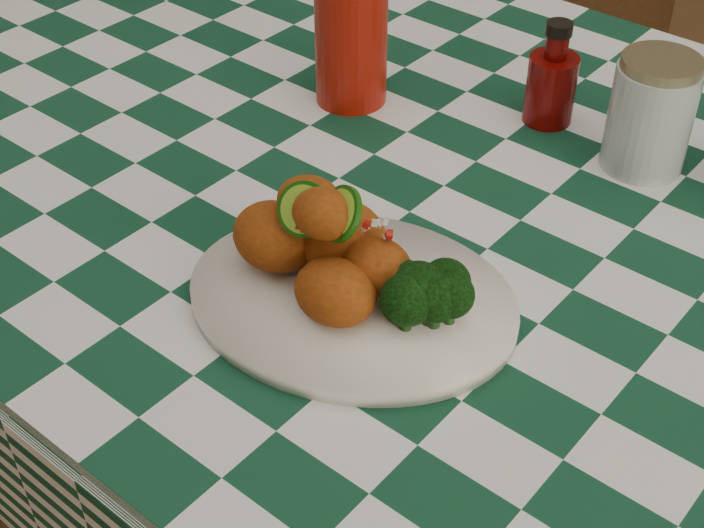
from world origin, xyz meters
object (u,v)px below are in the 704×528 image
Objects in this scene: dining_table at (427,416)px; ketchup_bottle at (553,73)px; plate at (352,300)px; wooden_chair_left at (537,107)px; fried_chicken_pile at (331,239)px; mason_jar at (651,114)px; red_tumbler at (351,43)px.

ketchup_bottle is at bearing 85.82° from dining_table.
plate is 1.07m from wooden_chair_left.
ketchup_bottle is (-0.04, 0.43, 0.06)m from plate.
ketchup_bottle is (-0.01, 0.43, -0.01)m from fried_chicken_pile.
plate is 0.07m from fried_chicken_pile.
ketchup_bottle is at bearing 173.26° from mason_jar.
plate is (0.05, -0.23, 0.40)m from dining_table.
fried_chicken_pile is 0.39m from red_tumbler.
fried_chicken_pile is (0.03, -0.23, 0.47)m from dining_table.
plate reaches higher than dining_table.
red_tumbler is (-0.23, 0.31, 0.01)m from fried_chicken_pile.
wooden_chair_left reaches higher than dining_table.
fried_chicken_pile reaches higher than plate.
red_tumbler is 0.17× the size of wooden_chair_left.
red_tumbler is at bearing 129.87° from plate.
plate is 1.91× the size of fried_chicken_pile.
mason_jar is at bearing 72.93° from fried_chicken_pile.
dining_table is 0.52m from red_tumbler.
wooden_chair_left reaches higher than plate.
fried_chicken_pile is at bearing -107.07° from mason_jar.
ketchup_bottle is 0.14× the size of wooden_chair_left.
red_tumbler reaches higher than plate.
fried_chicken_pile is 1.08m from wooden_chair_left.
plate is at bearing -90.86° from wooden_chair_left.
red_tumbler reaches higher than wooden_chair_left.
ketchup_bottle reaches higher than plate.
ketchup_bottle is 0.72m from wooden_chair_left.
ketchup_bottle is at bearing 94.93° from plate.
plate is 2.48× the size of ketchup_bottle.
mason_jar is (0.15, 0.18, 0.46)m from dining_table.
red_tumbler is 0.25m from ketchup_bottle.
dining_table is at bearing -94.18° from ketchup_bottle.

